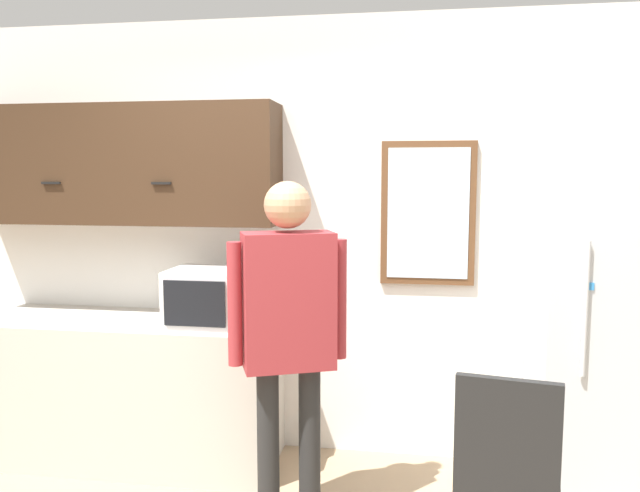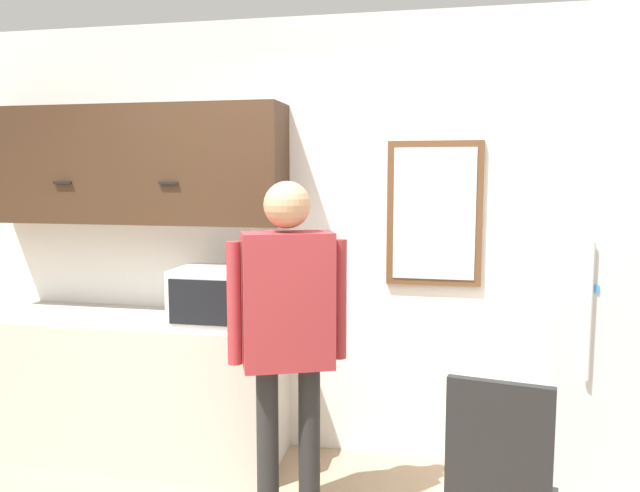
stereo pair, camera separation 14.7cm
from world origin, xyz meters
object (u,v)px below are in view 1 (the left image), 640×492
Objects in this scene: person at (288,318)px; chair at (506,487)px; refrigerator at (608,325)px; microwave at (214,297)px.

person reaches higher than chair.
person is at bearing -161.58° from refrigerator.
chair is at bearing -50.56° from person.
microwave is 1.91m from chair.
person is at bearing -17.57° from chair.
person is at bearing -42.20° from microwave.
refrigerator is (2.18, 0.05, -0.09)m from microwave.
refrigerator reaches higher than microwave.
microwave is at bearing -23.22° from chair.
microwave is 0.50× the size of chair.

